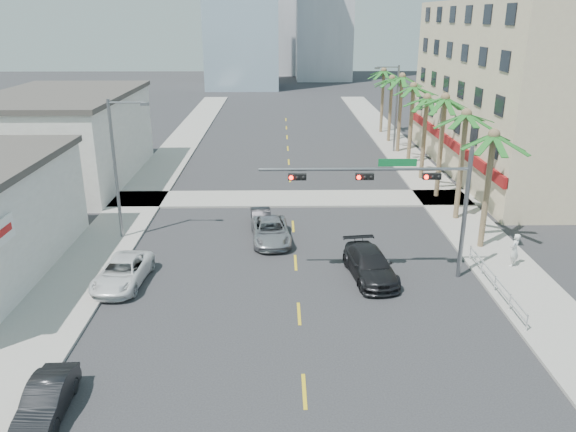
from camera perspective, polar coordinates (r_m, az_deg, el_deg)
The scene contains 24 objects.
ground at distance 24.40m, azimuth 1.46°, elevation -14.54°, with size 260.00×260.00×0.00m, color #262628.
sidewalk_right at distance 44.33m, azimuth 16.09°, elevation 0.98°, with size 4.00×120.00×0.15m, color gray.
sidewalk_left at distance 43.83m, azimuth -15.50°, elevation 0.83°, with size 4.00×120.00×0.15m, color gray.
sidewalk_cross at distance 44.31m, azimuth 0.33°, elevation 1.77°, with size 80.00×4.00×0.15m, color gray.
building_right at distance 55.48m, azimuth 24.02°, elevation 11.62°, with size 15.25×28.00×15.00m.
building_left_far at distance 52.59m, azimuth -21.75°, elevation 7.22°, with size 11.00×18.00×7.20m, color beige.
traffic_signal_mast at distance 30.16m, azimuth 11.99°, elevation 2.57°, with size 11.12×0.54×7.20m.
palm_tree_0 at distance 35.13m, azimuth 20.18°, elevation 7.61°, with size 4.80×4.80×7.80m.
palm_tree_1 at distance 39.89m, azimuth 17.67°, elevation 9.72°, with size 4.80×4.80×8.16m.
palm_tree_2 at distance 44.75m, azimuth 15.67°, elevation 11.37°, with size 4.80×4.80×8.52m.
palm_tree_3 at distance 49.80m, azimuth 13.95°, elevation 11.49°, with size 4.80×4.80×7.80m.
palm_tree_4 at distance 54.77m, azimuth 12.63°, elevation 12.66°, with size 4.80×4.80×8.16m.
palm_tree_5 at distance 59.77m, azimuth 11.53°, elevation 13.63°, with size 4.80×4.80×8.52m.
palm_tree_6 at distance 64.91m, azimuth 10.52°, elevation 13.53°, with size 4.80×4.80×7.80m.
palm_tree_7 at distance 69.96m, azimuth 9.72°, elevation 14.29°, with size 4.80×4.80×8.16m.
streetlight_left at distance 36.65m, azimuth -16.91°, elevation 5.17°, with size 2.55×0.25×9.00m.
streetlight_right at distance 59.98m, azimuth 10.77°, elevation 11.07°, with size 2.55×0.25×9.00m.
guardrail at distance 31.31m, azimuth 20.32°, elevation -6.26°, with size 0.08×8.08×1.00m.
car_parked_mid at distance 23.09m, azimuth -23.31°, elevation -16.70°, with size 1.35×3.86×1.27m, color black.
car_parked_far at distance 31.60m, azimuth -16.46°, elevation -5.51°, with size 2.31×5.01×1.39m, color white.
car_lane_left at distance 38.39m, azimuth -2.74°, elevation -0.29°, with size 1.29×3.69×1.22m, color black.
car_lane_center at distance 35.95m, azimuth -1.77°, elevation -1.53°, with size 2.33×5.06×1.41m, color #A7A7AC.
car_lane_right at distance 31.35m, azimuth 8.33°, elevation -4.92°, with size 2.16×5.32×1.54m, color black.
pedestrian at distance 34.51m, azimuth 22.01°, elevation -3.22°, with size 0.71×0.47×1.96m, color silver.
Camera 1 is at (-0.91, -20.14, 13.74)m, focal length 35.00 mm.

